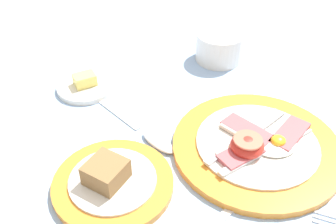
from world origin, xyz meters
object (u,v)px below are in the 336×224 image
Objects in this scene: breakfast_plate at (257,146)px; bread_plate at (112,181)px; sugar_cup at (219,46)px; butter_dish at (86,85)px; teaspoon_by_saucer at (147,134)px.

breakfast_plate is 1.53× the size of bread_plate.
bread_plate is 0.40m from sugar_cup.
sugar_cup is (0.28, 0.29, 0.02)m from bread_plate.
butter_dish is 0.19m from teaspoon_by_saucer.
butter_dish is (-0.01, 0.26, -0.00)m from bread_plate.
sugar_cup is at bearing 80.80° from breakfast_plate.
breakfast_plate is 0.18m from teaspoon_by_saucer.
breakfast_plate is 0.23m from bread_plate.
teaspoon_by_saucer is (0.08, -0.17, -0.00)m from butter_dish.
sugar_cup is 0.29m from teaspoon_by_saucer.
bread_plate reaches higher than breakfast_plate.
sugar_cup reaches higher than breakfast_plate.
bread_plate is 1.59× the size of butter_dish.
bread_plate is 0.26m from butter_dish.
bread_plate reaches higher than butter_dish.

